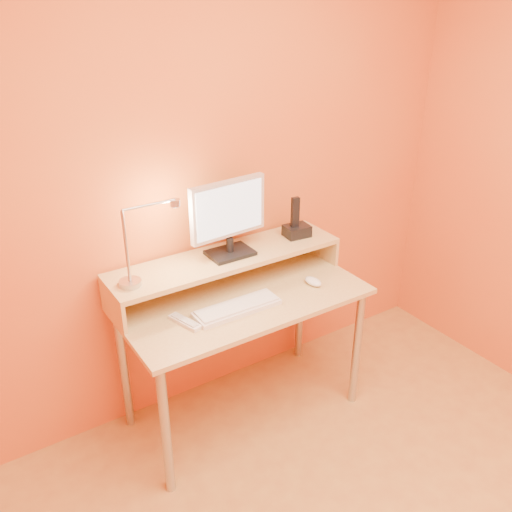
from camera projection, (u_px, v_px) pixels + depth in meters
wall_back at (207, 174)px, 2.62m from camera, size 3.00×0.04×2.50m
desk_leg_fl at (166, 431)px, 2.32m from camera, size 0.04×0.04×0.69m
desk_leg_fr at (357, 349)px, 2.86m from camera, size 0.04×0.04×0.69m
desk_leg_bl at (124, 370)px, 2.70m from camera, size 0.04×0.04×0.69m
desk_leg_br at (300, 307)px, 3.23m from camera, size 0.04×0.04×0.69m
desk_lower at (243, 299)px, 2.62m from camera, size 1.20×0.60×0.02m
shelf_riser_left at (113, 306)px, 2.41m from camera, size 0.02×0.30×0.14m
shelf_riser_right at (319, 245)px, 2.98m from camera, size 0.02×0.30×0.14m
desk_shelf at (227, 258)px, 2.66m from camera, size 1.20×0.30×0.02m
monitor_foot at (230, 253)px, 2.66m from camera, size 0.22×0.16×0.02m
monitor_neck at (230, 245)px, 2.64m from camera, size 0.04×0.04×0.07m
monitor_panel at (228, 209)px, 2.57m from camera, size 0.41×0.07×0.28m
monitor_back at (226, 207)px, 2.58m from camera, size 0.37×0.04×0.24m
monitor_screen at (230, 210)px, 2.55m from camera, size 0.37×0.03×0.24m
lamp_base at (130, 283)px, 2.38m from camera, size 0.10×0.10×0.02m
lamp_post at (126, 247)px, 2.30m from camera, size 0.01×0.01×0.33m
lamp_arm at (149, 205)px, 2.28m from camera, size 0.24×0.01×0.01m
lamp_head at (175, 203)px, 2.35m from camera, size 0.04×0.04×0.03m
lamp_bulb at (175, 206)px, 2.36m from camera, size 0.03×0.03×0.00m
phone_dock at (297, 231)px, 2.85m from camera, size 0.14×0.11×0.06m
phone_handset at (295, 212)px, 2.79m from camera, size 0.04×0.03×0.16m
phone_led at (309, 232)px, 2.83m from camera, size 0.01×0.00×0.04m
keyboard at (237, 308)px, 2.49m from camera, size 0.42×0.13×0.02m
mouse at (313, 281)px, 2.71m from camera, size 0.07×0.11×0.04m
remote_control at (185, 322)px, 2.39m from camera, size 0.09×0.18×0.02m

